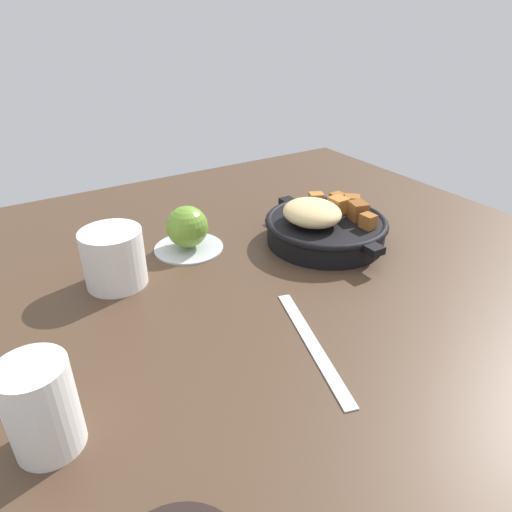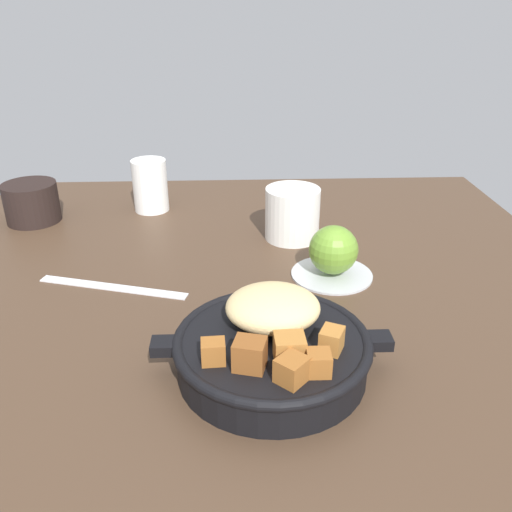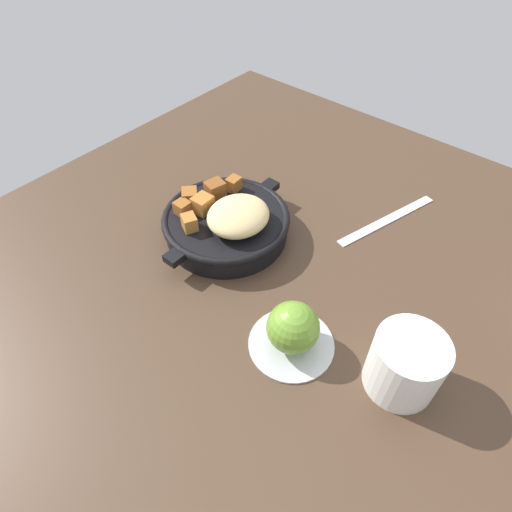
# 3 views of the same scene
# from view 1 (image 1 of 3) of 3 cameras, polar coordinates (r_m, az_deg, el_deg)

# --- Properties ---
(ground_plane) EXTENTS (0.96, 1.02, 0.02)m
(ground_plane) POSITION_cam_1_polar(r_m,az_deg,el_deg) (0.71, 1.26, -2.18)
(ground_plane) COLOR #473323
(cast_iron_skillet) EXTENTS (0.25, 0.21, 0.08)m
(cast_iron_skillet) POSITION_cam_1_polar(r_m,az_deg,el_deg) (0.77, 8.59, 3.79)
(cast_iron_skillet) COLOR black
(cast_iron_skillet) RESTS_ON ground_plane
(saucer_plate) EXTENTS (0.11, 0.11, 0.01)m
(saucer_plate) POSITION_cam_1_polar(r_m,az_deg,el_deg) (0.76, -8.42, 1.12)
(saucer_plate) COLOR #B7BABF
(saucer_plate) RESTS_ON ground_plane
(red_apple) EXTENTS (0.07, 0.07, 0.07)m
(red_apple) POSITION_cam_1_polar(r_m,az_deg,el_deg) (0.75, -8.62, 3.64)
(red_apple) COLOR olive
(red_apple) RESTS_ON saucer_plate
(butter_knife) EXTENTS (0.21, 0.07, 0.00)m
(butter_knife) POSITION_cam_1_polar(r_m,az_deg,el_deg) (0.55, 7.08, -10.80)
(butter_knife) COLOR silver
(butter_knife) RESTS_ON ground_plane
(ceramic_mug_white) EXTENTS (0.09, 0.09, 0.08)m
(ceramic_mug_white) POSITION_cam_1_polar(r_m,az_deg,el_deg) (0.67, -17.38, -0.22)
(ceramic_mug_white) COLOR silver
(ceramic_mug_white) RESTS_ON ground_plane
(white_creamer_pitcher) EXTENTS (0.06, 0.06, 0.09)m
(white_creamer_pitcher) POSITION_cam_1_polar(r_m,az_deg,el_deg) (0.46, -25.32, -16.77)
(white_creamer_pitcher) COLOR white
(white_creamer_pitcher) RESTS_ON ground_plane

